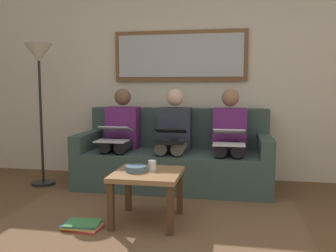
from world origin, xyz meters
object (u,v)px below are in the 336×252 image
at_px(framed_mirror, 180,56).
at_px(laptop_white, 229,137).
at_px(magazine_stack, 82,225).
at_px(person_right, 121,134).
at_px(laptop_black, 170,136).
at_px(bowl, 136,169).
at_px(coffee_table, 147,180).
at_px(cup, 152,165).
at_px(couch, 174,159).
at_px(laptop_silver, 114,134).
at_px(person_middle, 174,135).
at_px(person_left, 230,136).
at_px(standing_lamp, 39,69).

height_order(framed_mirror, laptop_white, framed_mirror).
height_order(laptop_white, magazine_stack, laptop_white).
relative_size(framed_mirror, person_right, 1.47).
bearing_deg(framed_mirror, laptop_black, 90.00).
height_order(bowl, magazine_stack, bowl).
bearing_deg(coffee_table, cup, -120.50).
xyz_separation_m(framed_mirror, magazine_stack, (0.52, 1.85, -1.52)).
distance_m(laptop_white, person_right, 1.30).
distance_m(cup, laptop_black, 0.87).
relative_size(couch, laptop_black, 6.09).
distance_m(coffee_table, laptop_white, 1.16).
distance_m(bowl, magazine_stack, 0.63).
bearing_deg(magazine_stack, laptop_silver, -84.24).
height_order(framed_mirror, coffee_table, framed_mirror).
bearing_deg(couch, person_middle, 90.00).
relative_size(coffee_table, bowl, 3.14).
distance_m(person_left, laptop_silver, 1.30).
relative_size(couch, cup, 24.44).
relative_size(person_right, standing_lamp, 0.69).
bearing_deg(bowl, framed_mirror, -94.57).
bearing_deg(person_left, bowl, 56.41).
xyz_separation_m(cup, laptop_black, (0.00, -0.85, 0.14)).
bearing_deg(person_right, standing_lamp, 12.33).
relative_size(couch, person_left, 1.93).
bearing_deg(bowl, coffee_table, -174.71).
xyz_separation_m(framed_mirror, coffee_table, (0.03, 1.61, -1.18)).
relative_size(laptop_black, laptop_silver, 0.93).
height_order(laptop_white, person_middle, person_middle).
height_order(coffee_table, laptop_silver, laptop_silver).
height_order(bowl, person_middle, person_middle).
relative_size(laptop_black, person_right, 0.32).
bearing_deg(laptop_black, person_left, -159.48).
bearing_deg(cup, person_right, -59.61).
height_order(cup, laptop_white, laptop_white).
bearing_deg(magazine_stack, person_left, -129.76).
bearing_deg(laptop_white, coffee_table, 53.69).
relative_size(couch, person_right, 1.93).
relative_size(bowl, laptop_silver, 0.47).
bearing_deg(person_right, couch, -173.87).
height_order(person_left, laptop_white, person_left).
bearing_deg(person_right, coffee_table, 117.94).
distance_m(coffee_table, magazine_stack, 0.65).
height_order(bowl, person_left, person_left).
bearing_deg(magazine_stack, standing_lamp, -49.40).
bearing_deg(framed_mirror, person_middle, 90.00).
xyz_separation_m(couch, framed_mirror, (0.00, -0.39, 1.24)).
bearing_deg(couch, person_left, 173.87).
relative_size(coffee_table, magazine_stack, 1.75).
bearing_deg(person_right, person_left, 180.00).
height_order(cup, bowl, cup).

